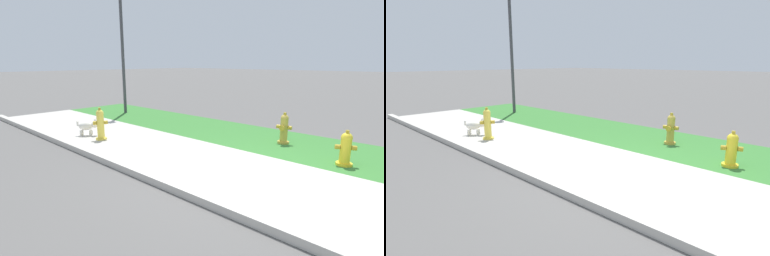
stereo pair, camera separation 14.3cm
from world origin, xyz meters
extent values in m
plane|color=#5B5956|center=(0.00, 0.00, 0.00)|extent=(120.00, 120.00, 0.00)
cube|color=#BCB7AD|center=(0.00, 0.00, 0.01)|extent=(18.00, 2.38, 0.01)
cube|color=#387A33|center=(0.00, 2.41, 0.00)|extent=(18.00, 2.45, 0.01)
cube|color=#BCB7AD|center=(0.00, -1.27, 0.06)|extent=(18.00, 0.16, 0.12)
cylinder|color=yellow|center=(1.14, 1.71, 0.03)|extent=(0.29, 0.29, 0.05)
cylinder|color=yellow|center=(1.14, 1.71, 0.29)|extent=(0.19, 0.19, 0.48)
sphere|color=yellow|center=(1.14, 1.71, 0.53)|extent=(0.20, 0.20, 0.20)
cube|color=#B29323|center=(1.14, 1.71, 0.65)|extent=(0.07, 0.07, 0.06)
cylinder|color=#B29323|center=(1.02, 1.65, 0.35)|extent=(0.12, 0.12, 0.09)
cylinder|color=#B29323|center=(1.27, 1.77, 0.35)|extent=(0.12, 0.12, 0.09)
cylinder|color=#B29323|center=(1.08, 1.84, 0.35)|extent=(0.15, 0.14, 0.12)
cylinder|color=yellow|center=(-3.88, -0.41, 0.03)|extent=(0.27, 0.27, 0.05)
cylinder|color=yellow|center=(-3.88, -0.41, 0.36)|extent=(0.17, 0.17, 0.62)
sphere|color=yellow|center=(-3.88, -0.41, 0.67)|extent=(0.18, 0.18, 0.18)
cube|color=#B29323|center=(-3.88, -0.41, 0.78)|extent=(0.08, 0.08, 0.06)
cylinder|color=#B29323|center=(-3.94, -0.52, 0.43)|extent=(0.12, 0.12, 0.09)
cylinder|color=#B29323|center=(-3.82, -0.29, 0.43)|extent=(0.12, 0.12, 0.09)
cylinder|color=#B29323|center=(-4.00, -0.34, 0.43)|extent=(0.14, 0.15, 0.12)
cylinder|color=gold|center=(-0.41, 2.37, 0.03)|extent=(0.27, 0.27, 0.05)
cylinder|color=gold|center=(-0.41, 2.37, 0.33)|extent=(0.17, 0.17, 0.56)
sphere|color=gold|center=(-0.41, 2.37, 0.61)|extent=(0.18, 0.18, 0.18)
cube|color=#B29323|center=(-0.41, 2.37, 0.71)|extent=(0.06, 0.06, 0.06)
cylinder|color=#B29323|center=(-0.28, 2.39, 0.39)|extent=(0.10, 0.10, 0.09)
cylinder|color=#B29323|center=(-0.54, 2.35, 0.39)|extent=(0.10, 0.10, 0.09)
cylinder|color=#B29323|center=(-0.38, 2.23, 0.39)|extent=(0.13, 0.12, 0.12)
ellipsoid|color=silver|center=(-4.54, -0.46, 0.26)|extent=(0.42, 0.42, 0.22)
sphere|color=silver|center=(-4.37, -0.29, 0.30)|extent=(0.18, 0.18, 0.18)
sphere|color=black|center=(-4.31, -0.23, 0.29)|extent=(0.03, 0.03, 0.03)
cone|color=silver|center=(-4.40, -0.25, 0.41)|extent=(0.09, 0.09, 0.08)
cone|color=silver|center=(-4.33, -0.32, 0.41)|extent=(0.09, 0.09, 0.08)
cylinder|color=silver|center=(-4.49, -0.33, 0.08)|extent=(0.06, 0.06, 0.15)
cylinder|color=silver|center=(-4.41, -0.42, 0.08)|extent=(0.06, 0.06, 0.15)
cylinder|color=silver|center=(-4.66, -0.50, 0.08)|extent=(0.06, 0.06, 0.15)
cylinder|color=silver|center=(-4.58, -0.59, 0.08)|extent=(0.06, 0.06, 0.15)
cylinder|color=silver|center=(-4.68, -0.61, 0.33)|extent=(0.05, 0.05, 0.12)
cylinder|color=#3D3D42|center=(-6.81, 2.34, 2.21)|extent=(0.11, 0.11, 4.41)
camera|label=1|loc=(2.69, -4.15, 1.91)|focal=28.00mm
camera|label=2|loc=(2.80, -4.05, 1.91)|focal=28.00mm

